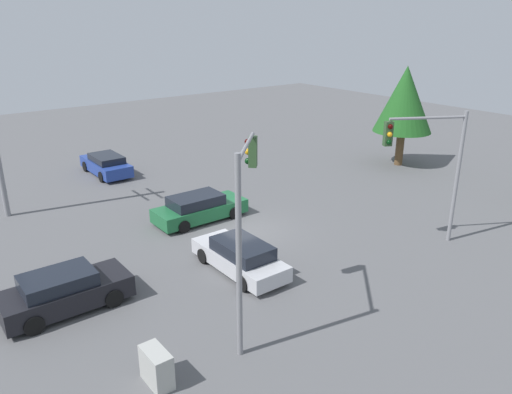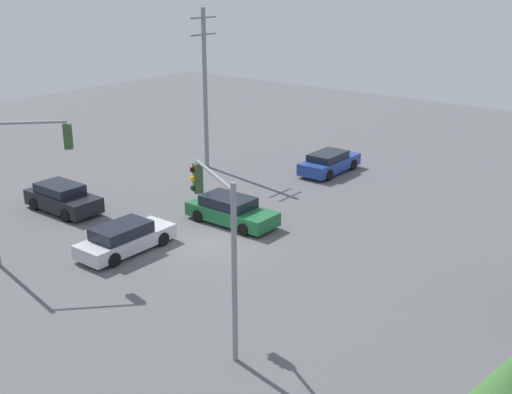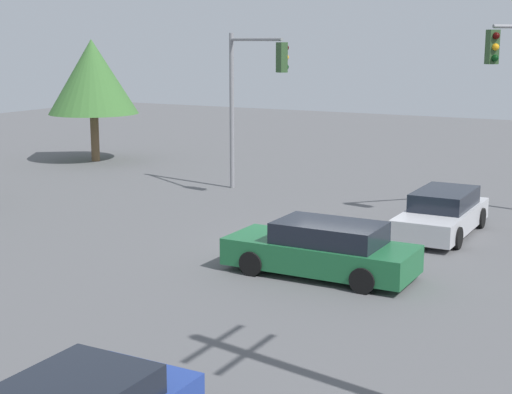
% 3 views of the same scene
% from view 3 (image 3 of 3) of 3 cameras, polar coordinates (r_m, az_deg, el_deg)
% --- Properties ---
extents(ground_plane, '(80.00, 80.00, 0.00)m').
position_cam_3_polar(ground_plane, '(22.65, 5.10, -3.62)').
color(ground_plane, '#5B5B5E').
extents(sedan_silver, '(4.68, 1.91, 1.35)m').
position_cam_3_polar(sedan_silver, '(24.53, 13.40, -1.17)').
color(sedan_silver, silver).
rests_on(sedan_silver, ground_plane).
extents(sedan_green, '(1.99, 4.79, 1.38)m').
position_cam_3_polar(sedan_green, '(19.80, 4.86, -3.82)').
color(sedan_green, '#1E6638').
rests_on(sedan_green, ground_plane).
extents(traffic_signal_cross, '(1.97, 3.34, 6.11)m').
position_cam_3_polar(traffic_signal_cross, '(29.82, -0.33, 8.17)').
color(traffic_signal_cross, gray).
rests_on(traffic_signal_cross, ground_plane).
extents(tree_right, '(4.33, 4.33, 5.89)m').
position_cam_3_polar(tree_right, '(38.91, -11.81, 8.54)').
color(tree_right, brown).
rests_on(tree_right, ground_plane).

